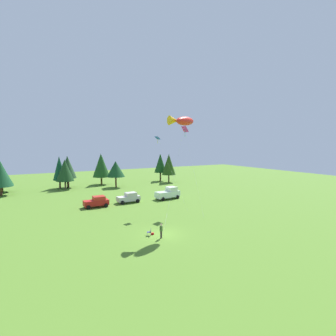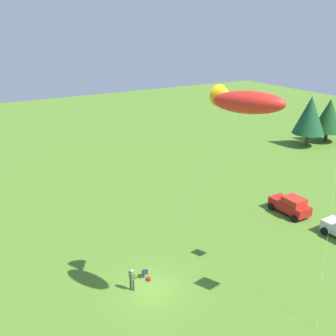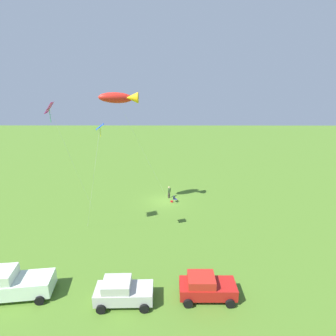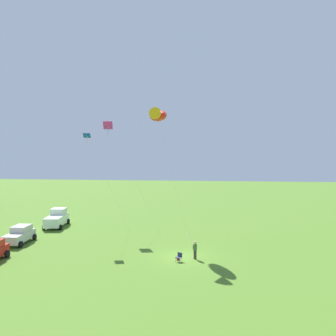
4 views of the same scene
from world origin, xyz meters
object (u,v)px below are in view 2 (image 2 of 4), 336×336
(backpack_on_grass, at_px, (149,279))
(kite_large_fish, at_px, (242,101))
(person_kite_flyer, at_px, (132,278))
(car_red_sedan, at_px, (290,205))
(folding_chair, at_px, (145,272))

(backpack_on_grass, xyz_separation_m, kite_large_fish, (5.97, 2.74, 14.06))
(person_kite_flyer, distance_m, car_red_sedan, 19.15)
(person_kite_flyer, bearing_deg, backpack_on_grass, -25.78)
(person_kite_flyer, bearing_deg, kite_large_fish, -91.72)
(backpack_on_grass, bearing_deg, person_kite_flyer, -76.49)
(person_kite_flyer, xyz_separation_m, backpack_on_grass, (-0.38, 1.56, -0.91))
(car_red_sedan, bearing_deg, kite_large_fish, -60.32)
(car_red_sedan, xyz_separation_m, kite_large_fish, (8.36, -14.64, 13.22))
(backpack_on_grass, bearing_deg, kite_large_fish, 24.66)
(folding_chair, bearing_deg, backpack_on_grass, -138.27)
(person_kite_flyer, height_order, car_red_sedan, car_red_sedan)
(backpack_on_grass, bearing_deg, folding_chair, -165.21)
(car_red_sedan, bearing_deg, folding_chair, -83.63)
(car_red_sedan, bearing_deg, backpack_on_grass, -82.22)
(folding_chair, bearing_deg, car_red_sedan, -56.65)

